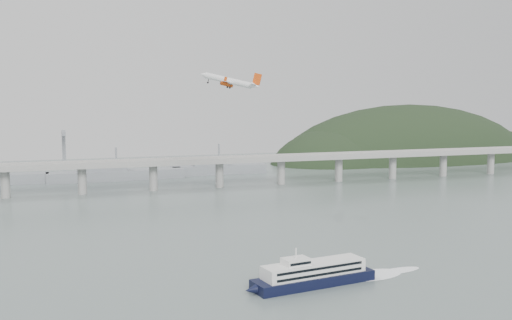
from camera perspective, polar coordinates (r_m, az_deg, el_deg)
name	(u,v)px	position (r m, az deg, el deg)	size (l,w,h in m)	color
ground	(297,255)	(262.45, 3.91, -9.05)	(900.00, 900.00, 0.00)	slate
bridge	(192,165)	(447.26, -6.12, -0.49)	(800.00, 22.00, 23.90)	gray
headland	(419,176)	(688.62, 15.26, -1.48)	(365.00, 155.00, 156.00)	black
ferry	(314,274)	(222.71, 5.51, -10.77)	(77.44, 21.32, 14.64)	black
airliner	(230,81)	(348.66, -2.49, 7.51)	(33.41, 31.71, 11.19)	white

